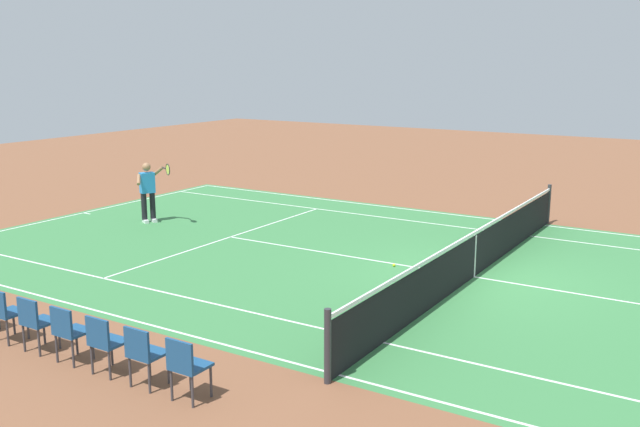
{
  "coord_description": "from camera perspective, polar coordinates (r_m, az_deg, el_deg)",
  "views": [
    {
      "loc": [
        -4.7,
        13.56,
        4.35
      ],
      "look_at": [
        3.76,
        -0.05,
        0.9
      ],
      "focal_mm": 39.8,
      "sensor_mm": 36.0,
      "label": 1
    }
  ],
  "objects": [
    {
      "name": "ground_plane",
      "position": [
        14.99,
        12.25,
        -5.0
      ],
      "size": [
        60.0,
        60.0,
        0.0
      ],
      "primitive_type": "plane",
      "color": "brown"
    },
    {
      "name": "court_slab",
      "position": [
        14.99,
        12.25,
        -5.0
      ],
      "size": [
        24.2,
        11.4,
        0.0
      ],
      "primitive_type": "cube",
      "color": "#387A42",
      "rests_on": "ground_plane"
    },
    {
      "name": "court_line_markings",
      "position": [
        14.99,
        12.25,
        -4.99
      ],
      "size": [
        23.85,
        11.05,
        0.01
      ],
      "color": "white",
      "rests_on": "ground_plane"
    },
    {
      "name": "tennis_net",
      "position": [
        14.86,
        12.33,
        -3.19
      ],
      "size": [
        0.1,
        11.7,
        1.08
      ],
      "color": "#2D2D33",
      "rests_on": "ground_plane"
    },
    {
      "name": "tennis_player_near",
      "position": [
        19.95,
        -13.64,
        1.93
      ],
      "size": [
        1.19,
        0.75,
        1.7
      ],
      "color": "black",
      "rests_on": "ground_plane"
    },
    {
      "name": "tennis_ball",
      "position": [
        15.44,
        5.97,
        -4.15
      ],
      "size": [
        0.07,
        0.07,
        0.07
      ],
      "primitive_type": "sphere",
      "color": "#CCE01E",
      "rests_on": "ground_plane"
    },
    {
      "name": "spectator_chair_0",
      "position": [
        9.52,
        -10.71,
        -11.81
      ],
      "size": [
        0.44,
        0.44,
        0.88
      ],
      "color": "#38383D",
      "rests_on": "ground_plane"
    },
    {
      "name": "spectator_chair_1",
      "position": [
        10.01,
        -13.98,
        -10.73
      ],
      "size": [
        0.44,
        0.44,
        0.88
      ],
      "color": "#38383D",
      "rests_on": "ground_plane"
    },
    {
      "name": "spectator_chair_2",
      "position": [
        10.54,
        -16.91,
        -9.72
      ],
      "size": [
        0.44,
        0.44,
        0.88
      ],
      "color": "#38383D",
      "rests_on": "ground_plane"
    },
    {
      "name": "spectator_chair_3",
      "position": [
        11.09,
        -19.55,
        -8.79
      ],
      "size": [
        0.44,
        0.44,
        0.88
      ],
      "color": "#38383D",
      "rests_on": "ground_plane"
    },
    {
      "name": "spectator_chair_4",
      "position": [
        11.67,
        -21.91,
        -7.93
      ],
      "size": [
        0.44,
        0.44,
        0.88
      ],
      "color": "#38383D",
      "rests_on": "ground_plane"
    },
    {
      "name": "spectator_chair_5",
      "position": [
        12.27,
        -24.04,
        -7.14
      ],
      "size": [
        0.44,
        0.44,
        0.88
      ],
      "color": "#38383D",
      "rests_on": "ground_plane"
    }
  ]
}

